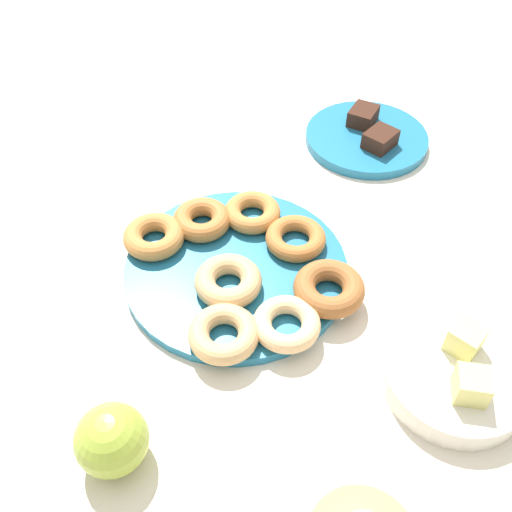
# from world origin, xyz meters

# --- Properties ---
(ground_plane) EXTENTS (2.40, 2.40, 0.00)m
(ground_plane) POSITION_xyz_m (0.00, 0.00, 0.00)
(ground_plane) COLOR beige
(donut_plate) EXTENTS (0.31, 0.31, 0.02)m
(donut_plate) POSITION_xyz_m (0.00, 0.00, 0.01)
(donut_plate) COLOR #1E6B93
(donut_plate) RESTS_ON ground_plane
(donut_0) EXTENTS (0.10, 0.10, 0.02)m
(donut_0) POSITION_xyz_m (-0.07, 0.07, 0.03)
(donut_0) COLOR #AD6B33
(donut_0) RESTS_ON donut_plate
(donut_1) EXTENTS (0.12, 0.12, 0.03)m
(donut_1) POSITION_xyz_m (-0.10, -0.01, 0.03)
(donut_1) COLOR #BC7A3D
(donut_1) RESTS_ON donut_plate
(donut_2) EXTENTS (0.12, 0.12, 0.03)m
(donut_2) POSITION_xyz_m (0.12, 0.03, 0.03)
(donut_2) COLOR tan
(donut_2) RESTS_ON donut_plate
(donut_3) EXTENTS (0.12, 0.12, 0.03)m
(donut_3) POSITION_xyz_m (-0.06, -0.08, 0.03)
(donut_3) COLOR #AD6B33
(donut_3) RESTS_ON donut_plate
(donut_4) EXTENTS (0.13, 0.13, 0.03)m
(donut_4) POSITION_xyz_m (0.01, 0.14, 0.03)
(donut_4) COLOR #995B2D
(donut_4) RESTS_ON donut_plate
(donut_5) EXTENTS (0.12, 0.12, 0.03)m
(donut_5) POSITION_xyz_m (0.04, 0.01, 0.03)
(donut_5) COLOR tan
(donut_5) RESTS_ON donut_plate
(donut_6) EXTENTS (0.12, 0.12, 0.03)m
(donut_6) POSITION_xyz_m (0.00, -0.13, 0.03)
(donut_6) COLOR #BC7A3D
(donut_6) RESTS_ON donut_plate
(donut_7) EXTENTS (0.09, 0.09, 0.02)m
(donut_7) POSITION_xyz_m (0.08, 0.10, 0.03)
(donut_7) COLOR #EABC84
(donut_7) RESTS_ON donut_plate
(cake_plate) EXTENTS (0.22, 0.22, 0.02)m
(cake_plate) POSITION_xyz_m (-0.37, 0.11, 0.01)
(cake_plate) COLOR #1E6B93
(cake_plate) RESTS_ON ground_plane
(brownie_near) EXTENTS (0.06, 0.05, 0.03)m
(brownie_near) POSITION_xyz_m (-0.40, 0.09, 0.03)
(brownie_near) COLOR #381E14
(brownie_near) RESTS_ON cake_plate
(brownie_far) EXTENTS (0.07, 0.06, 0.03)m
(brownie_far) POSITION_xyz_m (-0.34, 0.13, 0.03)
(brownie_far) COLOR #381E14
(brownie_far) RESTS_ON cake_plate
(fruit_bowl) EXTENTS (0.17, 0.17, 0.03)m
(fruit_bowl) POSITION_xyz_m (0.08, 0.31, 0.02)
(fruit_bowl) COLOR silver
(fruit_bowl) RESTS_ON ground_plane
(melon_chunk_left) EXTENTS (0.05, 0.05, 0.04)m
(melon_chunk_left) POSITION_xyz_m (0.05, 0.31, 0.05)
(melon_chunk_left) COLOR #DBD67A
(melon_chunk_left) RESTS_ON fruit_bowl
(melon_chunk_right) EXTENTS (0.04, 0.04, 0.04)m
(melon_chunk_right) POSITION_xyz_m (0.11, 0.32, 0.05)
(melon_chunk_right) COLOR #DBD67A
(melon_chunk_right) RESTS_ON fruit_bowl
(apple) EXTENTS (0.08, 0.08, 0.08)m
(apple) POSITION_xyz_m (0.30, -0.02, 0.04)
(apple) COLOR #93AD38
(apple) RESTS_ON ground_plane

